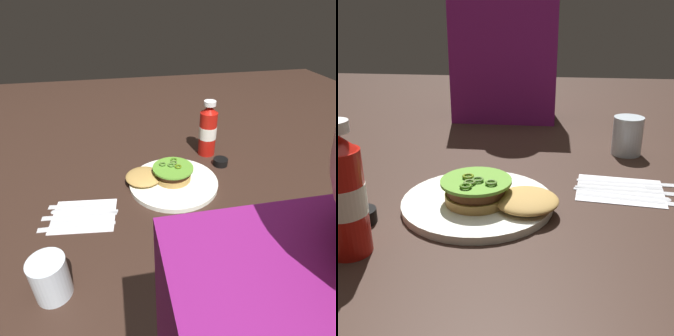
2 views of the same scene
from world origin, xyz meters
The scene contains 13 objects.
ground_plane centered at (0.00, 0.00, 0.00)m, with size 3.00×3.00×0.00m, color #311F18.
dinner_plate centered at (-0.06, -0.09, 0.01)m, with size 0.30×0.30×0.02m, color white.
burger_sandwich centered at (-0.03, -0.10, 0.04)m, with size 0.23×0.14×0.05m.
ketchup_bottle centered at (-0.24, -0.27, 0.10)m, with size 0.07×0.07×0.22m.
water_glass centered at (0.27, 0.26, 0.05)m, with size 0.08×0.08×0.10m, color silver.
condiment_cup centered at (-0.26, -0.18, 0.01)m, with size 0.05×0.05×0.03m, color black.
napkin centered at (0.23, 0.02, 0.00)m, with size 0.18×0.14×0.00m, color white.
steak_knife centered at (0.25, -0.03, 0.00)m, with size 0.20×0.04×0.00m.
spoon_utensil centered at (0.25, -0.01, 0.00)m, with size 0.20×0.05×0.00m.
butter_knife centered at (0.25, 0.02, 0.00)m, with size 0.22×0.03×0.00m.
fork_utensil centered at (0.25, 0.04, 0.00)m, with size 0.18×0.03×0.00m.
table_knife centered at (0.26, 0.06, 0.00)m, with size 0.21×0.02×0.00m.
diner_person centered at (-0.09, 0.59, 0.25)m, with size 0.34×0.17×0.57m.
Camera 2 is at (0.07, -0.82, 0.37)m, focal length 44.66 mm.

